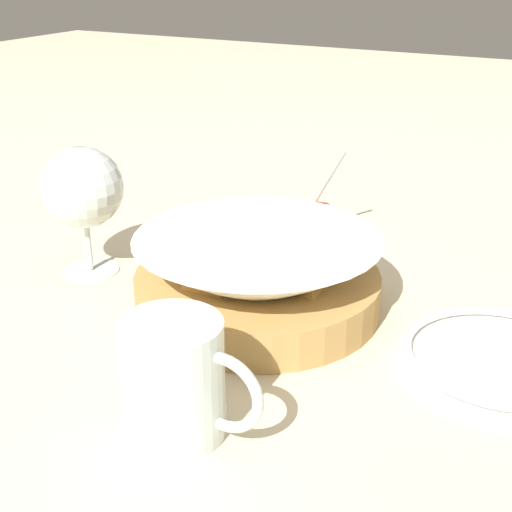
{
  "coord_description": "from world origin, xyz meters",
  "views": [
    {
      "loc": [
        0.32,
        -0.62,
        0.37
      ],
      "look_at": [
        -0.0,
        -0.01,
        0.06
      ],
      "focal_mm": 50.0,
      "sensor_mm": 36.0,
      "label": 1
    }
  ],
  "objects": [
    {
      "name": "beer_mug",
      "position": [
        0.04,
        -0.23,
        0.05
      ],
      "size": [
        0.12,
        0.08,
        0.1
      ],
      "color": "silver",
      "rests_on": "ground_plane"
    },
    {
      "name": "ground_plane",
      "position": [
        0.0,
        0.0,
        0.0
      ],
      "size": [
        4.0,
        4.0,
        0.0
      ],
      "primitive_type": "plane",
      "color": "beige"
    },
    {
      "name": "wine_glass",
      "position": [
        -0.23,
        -0.02,
        0.1
      ],
      "size": [
        0.1,
        0.1,
        0.15
      ],
      "color": "silver",
      "rests_on": "ground_plane"
    },
    {
      "name": "food_basket",
      "position": [
        -0.0,
        -0.01,
        0.04
      ],
      "size": [
        0.26,
        0.26,
        0.08
      ],
      "color": "#B2894C",
      "rests_on": "ground_plane"
    },
    {
      "name": "sauce_cup",
      "position": [
        -0.03,
        0.22,
        0.02
      ],
      "size": [
        0.07,
        0.06,
        0.12
      ],
      "color": "#B7B7BC",
      "rests_on": "ground_plane"
    },
    {
      "name": "side_plate",
      "position": [
        0.26,
        0.0,
        0.01
      ],
      "size": [
        0.19,
        0.19,
        0.01
      ],
      "color": "white",
      "rests_on": "ground_plane"
    }
  ]
}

